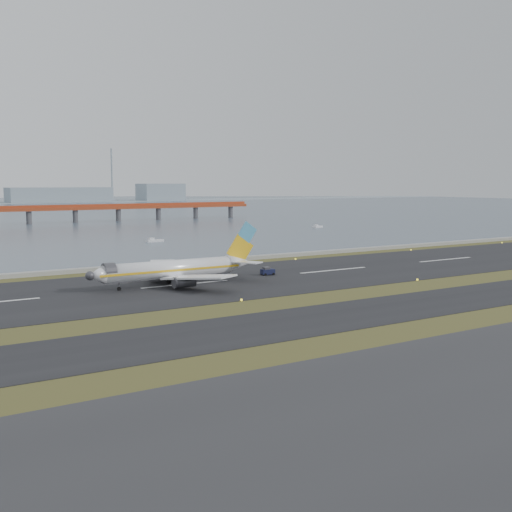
% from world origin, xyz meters
% --- Properties ---
extents(ground, '(1000.00, 1000.00, 0.00)m').
position_xyz_m(ground, '(0.00, 0.00, 0.00)').
color(ground, '#344217').
rests_on(ground, ground).
extents(taxiway_strip, '(1000.00, 18.00, 0.10)m').
position_xyz_m(taxiway_strip, '(0.00, -12.00, 0.05)').
color(taxiway_strip, black).
rests_on(taxiway_strip, ground).
extents(runway_strip, '(1000.00, 45.00, 0.10)m').
position_xyz_m(runway_strip, '(0.00, 30.00, 0.05)').
color(runway_strip, black).
rests_on(runway_strip, ground).
extents(seawall, '(1000.00, 2.50, 1.00)m').
position_xyz_m(seawall, '(0.00, 60.00, 0.50)').
color(seawall, gray).
rests_on(seawall, ground).
extents(red_pier, '(260.00, 5.00, 10.20)m').
position_xyz_m(red_pier, '(20.00, 250.00, 7.28)').
color(red_pier, '#9D391B').
rests_on(red_pier, ground).
extents(airliner, '(38.52, 32.89, 12.80)m').
position_xyz_m(airliner, '(-2.15, 29.96, 3.46)').
color(airliner, white).
rests_on(airliner, ground).
extents(pushback_tug, '(3.22, 2.08, 1.97)m').
position_xyz_m(pushback_tug, '(21.96, 31.96, 0.96)').
color(pushback_tug, '#131634').
rests_on(pushback_tug, ground).
extents(workboat_near, '(6.71, 2.82, 1.58)m').
position_xyz_m(workboat_near, '(33.88, 123.57, 0.50)').
color(workboat_near, silver).
rests_on(workboat_near, ground).
extents(workboat_far, '(7.05, 4.59, 1.64)m').
position_xyz_m(workboat_far, '(128.74, 149.62, 0.52)').
color(workboat_far, silver).
rests_on(workboat_far, ground).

